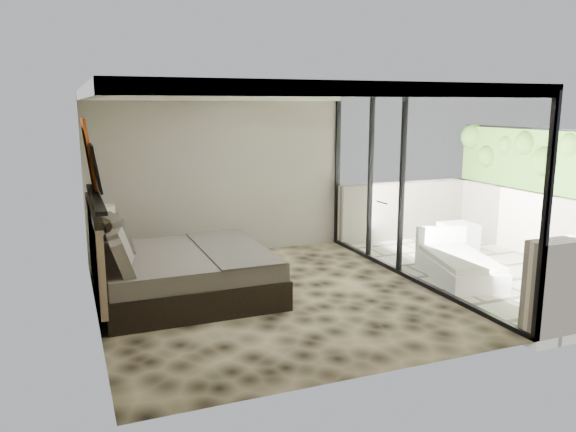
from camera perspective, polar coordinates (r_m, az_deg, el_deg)
name	(u,v)px	position (r m, az deg, el deg)	size (l,w,h in m)	color
floor	(270,297)	(7.78, -1.82, -8.23)	(5.00, 5.00, 0.00)	black
ceiling	(269,89)	(7.34, -1.95, 12.77)	(4.50, 5.00, 0.02)	silver
back_wall	(221,175)	(9.79, -6.87, 4.16)	(4.50, 0.02, 2.80)	gray
left_wall	(91,208)	(7.01, -19.37, 0.80)	(0.02, 5.00, 2.80)	gray
glass_wall	(413,187)	(8.46, 12.62, 2.86)	(0.08, 5.00, 2.80)	white
terrace_slab	(488,272)	(9.68, 19.64, -5.34)	(3.00, 5.00, 0.12)	#BBB89F
parapet_far	(554,228)	(10.46, 25.43, -1.12)	(0.30, 5.00, 1.10)	beige
foliage_hedge	(560,163)	(10.31, 25.94, 4.86)	(0.36, 4.60, 1.10)	#457424
picture_ledge	(95,198)	(7.09, -18.98, 1.76)	(0.12, 2.20, 0.05)	black
bed	(178,271)	(7.81, -11.07, -5.48)	(2.33, 2.25, 1.29)	black
nightstand	(107,261)	(9.06, -17.89, -4.36)	(0.48, 0.48, 0.48)	black
table_lamp	(105,219)	(8.91, -18.11, -0.33)	(0.32, 0.32, 0.58)	black
abstract_canvas	(88,153)	(7.76, -19.61, 6.03)	(0.04, 0.90, 0.90)	#A2450D
framed_print	(96,168)	(7.32, -18.95, 4.62)	(0.03, 0.50, 0.60)	black
ottoman	(458,239)	(10.34, 16.88, -2.21)	(0.55, 0.55, 0.55)	silver
lounger	(458,265)	(8.95, 16.87, -4.76)	(1.21, 1.79, 0.64)	white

